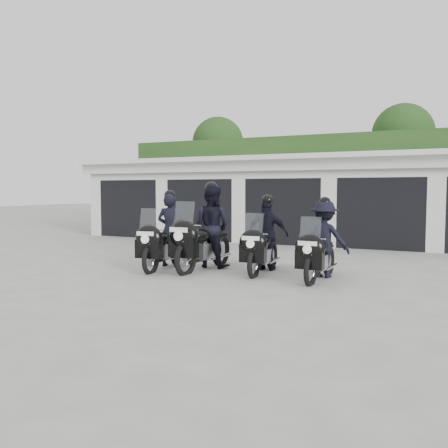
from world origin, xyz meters
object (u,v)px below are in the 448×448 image
at_px(police_bike_b, 207,231).
at_px(police_bike_c, 265,238).
at_px(police_bike_d, 322,243).
at_px(police_bike_a, 165,236).

relative_size(police_bike_b, police_bike_c, 1.17).
relative_size(police_bike_c, police_bike_d, 1.02).
bearing_deg(police_bike_b, police_bike_a, -153.08).
bearing_deg(police_bike_d, police_bike_b, 179.88).
bearing_deg(police_bike_d, police_bike_c, 170.40).
relative_size(police_bike_b, police_bike_d, 1.20).
xyz_separation_m(police_bike_b, police_bike_c, (1.36, 0.17, -0.13)).
distance_m(police_bike_b, police_bike_c, 1.38).
height_order(police_bike_a, police_bike_b, police_bike_b).
height_order(police_bike_b, police_bike_c, police_bike_b).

